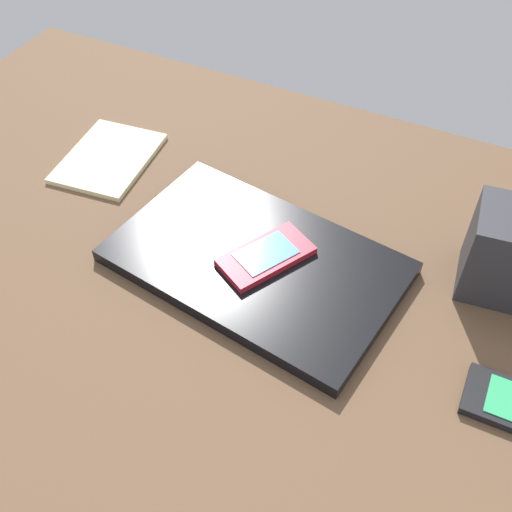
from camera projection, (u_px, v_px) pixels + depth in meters
desk_surface at (221, 265)px, 80.59cm from camera, size 120.00×80.00×3.00cm
laptop_closed at (256, 262)px, 77.75cm from camera, size 38.41×26.76×1.84cm
cell_phone_on_laptop at (266, 256)px, 76.52cm from camera, size 10.82×13.09×1.05cm
notepad at (109, 158)px, 92.87cm from camera, size 13.81×17.24×0.80cm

